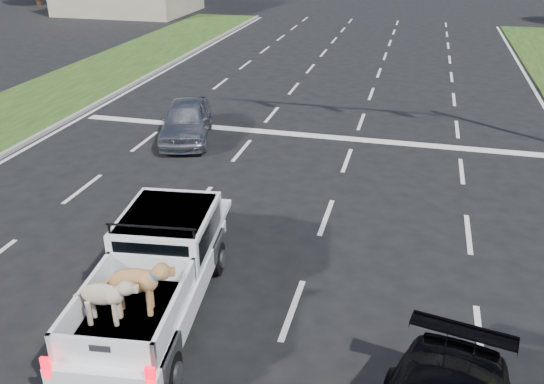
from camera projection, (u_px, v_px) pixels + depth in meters
The scene contains 5 objects.
ground at pixel (208, 296), 11.67m from camera, with size 160.00×160.00×0.00m, color black.
road_markings at pixel (283, 172), 17.41m from camera, with size 17.75×60.00×0.01m.
curb_left at pixel (12, 150), 18.92m from camera, with size 0.15×60.00×0.14m, color gray.
pickup_truck at pixel (154, 273), 10.84m from camera, with size 2.40×5.22×1.89m.
silver_sedan at pixel (186, 120), 19.81m from camera, with size 1.60×3.96×1.35m, color #A8AAAF.
Camera 1 is at (3.65, -9.02, 6.91)m, focal length 38.00 mm.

